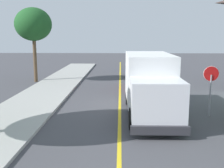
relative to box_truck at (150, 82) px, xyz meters
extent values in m
cube|color=gold|center=(-1.60, 0.80, -1.76)|extent=(0.16, 56.00, 0.01)
cube|color=white|center=(-0.01, 0.73, 0.13)|extent=(2.46, 5.03, 2.60)
cube|color=silver|center=(0.03, -2.77, -0.32)|extent=(2.30, 2.03, 1.70)
cube|color=#1E2D3D|center=(0.04, -3.67, 0.06)|extent=(2.04, 0.10, 0.75)
cube|color=#2D2D33|center=(0.04, -3.85, -1.35)|extent=(2.40, 0.23, 0.36)
cylinder|color=black|center=(1.08, -2.55, -1.27)|extent=(0.31, 1.00, 1.00)
cylinder|color=black|center=(-1.02, -2.58, -1.27)|extent=(0.31, 1.00, 1.00)
cylinder|color=black|center=(1.03, 2.00, -1.27)|extent=(0.31, 1.00, 1.00)
cylinder|color=black|center=(-1.07, 1.97, -1.27)|extent=(0.31, 1.00, 1.00)
cube|color=maroon|center=(0.24, 6.96, -1.12)|extent=(1.95, 4.46, 0.76)
cube|color=#1E2D3D|center=(0.25, 7.11, -0.42)|extent=(1.65, 1.85, 0.64)
cylinder|color=black|center=(0.99, 5.53, -1.45)|extent=(0.24, 0.65, 0.64)
cylinder|color=black|center=(-0.59, 5.58, -1.45)|extent=(0.24, 0.65, 0.64)
cylinder|color=black|center=(1.08, 8.34, -1.45)|extent=(0.24, 0.65, 0.64)
cylinder|color=black|center=(-0.50, 8.39, -1.45)|extent=(0.24, 0.65, 0.64)
cube|color=black|center=(0.29, 13.09, -1.12)|extent=(1.93, 4.45, 0.76)
cube|color=#1E2D3D|center=(0.28, 13.24, -0.42)|extent=(1.64, 1.85, 0.64)
cylinder|color=black|center=(1.12, 11.71, -1.45)|extent=(0.24, 0.65, 0.64)
cylinder|color=black|center=(-0.46, 11.66, -1.45)|extent=(0.24, 0.65, 0.64)
cylinder|color=black|center=(1.03, 14.53, -1.45)|extent=(0.24, 0.65, 0.64)
cylinder|color=black|center=(-0.54, 14.48, -1.45)|extent=(0.24, 0.65, 0.64)
cube|color=#2D4793|center=(0.37, 19.00, -1.12)|extent=(1.82, 4.41, 0.76)
cube|color=#1E2D3D|center=(0.37, 19.15, -0.42)|extent=(1.59, 1.81, 0.64)
cylinder|color=black|center=(1.15, 17.59, -1.45)|extent=(0.22, 0.64, 0.64)
cylinder|color=black|center=(-0.43, 17.60, -1.45)|extent=(0.22, 0.64, 0.64)
cylinder|color=black|center=(1.16, 20.41, -1.45)|extent=(0.22, 0.64, 0.64)
cylinder|color=black|center=(-0.42, 20.42, -1.45)|extent=(0.22, 0.64, 0.64)
cylinder|color=gray|center=(3.11, -0.40, -0.67)|extent=(0.08, 0.08, 2.20)
cylinder|color=red|center=(3.11, -0.37, 0.48)|extent=(0.76, 0.03, 0.76)
cylinder|color=white|center=(3.11, -0.35, 0.48)|extent=(0.80, 0.02, 0.80)
cylinder|color=brown|center=(-9.32, 9.96, 0.13)|extent=(0.31, 0.31, 3.79)
ellipsoid|color=#1E5123|center=(-9.32, 9.96, 3.41)|extent=(3.25, 3.25, 2.93)
camera|label=1|loc=(-1.57, -14.29, 2.43)|focal=43.34mm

